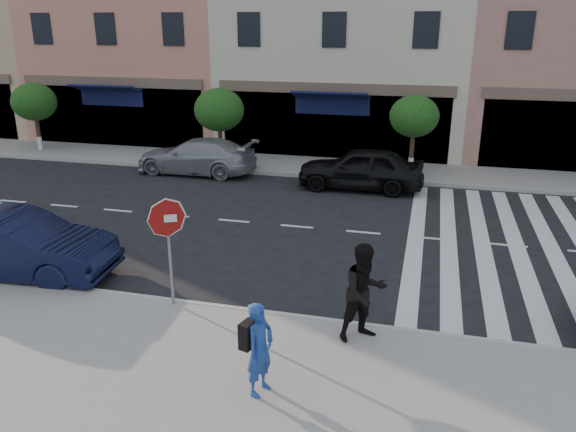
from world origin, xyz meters
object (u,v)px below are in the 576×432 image
object	(u,v)px
stop_sign	(168,228)
car_near_mid	(14,245)
car_far_mid	(361,168)
walker	(365,292)
photographer	(260,349)
car_far_left	(196,156)

from	to	relation	value
stop_sign	car_near_mid	size ratio (longest dim) A/B	0.49
stop_sign	car_far_mid	xyz separation A→B (m)	(2.64, 10.17, -1.10)
car_far_mid	stop_sign	bearing A→B (deg)	-14.92
stop_sign	car_near_mid	xyz separation A→B (m)	(-4.38, 0.67, -1.09)
walker	car_near_mid	xyz separation A→B (m)	(-8.45, 1.00, -0.31)
stop_sign	walker	xyz separation A→B (m)	(4.07, -0.33, -0.77)
photographer	car_near_mid	bearing A→B (deg)	83.87
car_near_mid	car_far_mid	xyz separation A→B (m)	(7.03, 9.50, -0.01)
photographer	car_far_left	xyz separation A→B (m)	(-6.74, 13.16, -0.24)
stop_sign	car_far_left	world-z (taller)	stop_sign
photographer	car_far_left	distance (m)	14.79
photographer	car_near_mid	xyz separation A→B (m)	(-7.06, 3.06, -0.15)
walker	car_far_mid	distance (m)	10.60
stop_sign	walker	bearing A→B (deg)	-29.23
photographer	car_far_left	world-z (taller)	photographer
walker	car_far_left	bearing A→B (deg)	87.78
photographer	car_far_left	size ratio (longest dim) A/B	0.33
walker	car_far_left	xyz separation A→B (m)	(-8.13, 11.10, -0.40)
photographer	car_far_mid	bearing A→B (deg)	17.43
walker	photographer	bearing A→B (deg)	-162.57
stop_sign	car_far_left	bearing A→B (deg)	86.11
stop_sign	photographer	world-z (taller)	stop_sign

